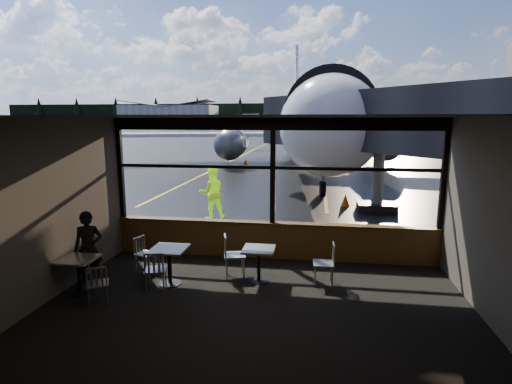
% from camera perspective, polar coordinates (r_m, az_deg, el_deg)
% --- Properties ---
extents(ground_plane, '(520.00, 520.00, 0.00)m').
position_cam_1_polar(ground_plane, '(129.65, 8.10, 8.72)').
color(ground_plane, black).
rests_on(ground_plane, ground).
extents(carpet_floor, '(8.00, 6.00, 0.01)m').
position_cam_1_polar(carpet_floor, '(7.52, -0.24, -16.95)').
color(carpet_floor, black).
rests_on(carpet_floor, ground).
extents(ceiling, '(8.00, 6.00, 0.04)m').
position_cam_1_polar(ceiling, '(6.68, -0.27, 10.71)').
color(ceiling, '#38332D').
rests_on(ceiling, ground).
extents(wall_left, '(0.04, 6.00, 3.50)m').
position_cam_1_polar(wall_left, '(8.46, -28.14, -2.54)').
color(wall_left, '#544C43').
rests_on(wall_left, ground).
extents(wall_right, '(0.04, 6.00, 3.50)m').
position_cam_1_polar(wall_right, '(7.45, 31.94, -4.51)').
color(wall_right, '#544C43').
rests_on(wall_right, ground).
extents(wall_back, '(8.00, 0.04, 3.50)m').
position_cam_1_polar(wall_back, '(4.11, -6.79, -14.27)').
color(wall_back, '#544C43').
rests_on(wall_back, ground).
extents(window_sill, '(8.00, 0.28, 0.90)m').
position_cam_1_polar(window_sill, '(10.11, 2.34, -6.96)').
color(window_sill, '#533719').
rests_on(window_sill, ground).
extents(window_header, '(8.00, 0.18, 0.30)m').
position_cam_1_polar(window_header, '(9.66, 2.47, 9.70)').
color(window_header, black).
rests_on(window_header, ground).
extents(mullion_left, '(0.12, 0.12, 2.60)m').
position_cam_1_polar(mullion_left, '(10.88, -18.77, 3.16)').
color(mullion_left, black).
rests_on(mullion_left, ground).
extents(mullion_centre, '(0.12, 0.12, 2.60)m').
position_cam_1_polar(mullion_centre, '(9.74, 2.42, 2.92)').
color(mullion_centre, black).
rests_on(mullion_centre, ground).
extents(mullion_right, '(0.12, 0.12, 2.60)m').
position_cam_1_polar(mullion_right, '(10.12, 25.28, 2.22)').
color(mullion_right, black).
rests_on(mullion_right, ground).
extents(window_transom, '(8.00, 0.10, 0.08)m').
position_cam_1_polar(window_transom, '(9.72, 2.42, 3.50)').
color(window_transom, black).
rests_on(window_transom, ground).
extents(airliner, '(35.49, 41.26, 11.74)m').
position_cam_1_polar(airliner, '(31.17, 7.13, 14.71)').
color(airliner, white).
rests_on(airliner, ground_plane).
extents(jet_bridge, '(8.59, 10.50, 4.58)m').
position_cam_1_polar(jet_bridge, '(15.37, 18.21, 5.48)').
color(jet_bridge, '#2E2E31').
rests_on(jet_bridge, ground_plane).
extents(cafe_table_near, '(0.67, 0.67, 0.74)m').
position_cam_1_polar(cafe_table_near, '(8.72, 0.40, -10.37)').
color(cafe_table_near, '#9E9991').
rests_on(cafe_table_near, carpet_floor).
extents(cafe_table_mid, '(0.73, 0.73, 0.80)m').
position_cam_1_polar(cafe_table_mid, '(8.75, -12.23, -10.33)').
color(cafe_table_mid, gray).
rests_on(cafe_table_mid, carpet_floor).
extents(cafe_table_left, '(0.67, 0.67, 0.74)m').
position_cam_1_polar(cafe_table_left, '(8.89, -23.92, -10.90)').
color(cafe_table_left, '#A49E96').
rests_on(cafe_table_left, carpet_floor).
extents(chair_near_e, '(0.51, 0.51, 0.91)m').
position_cam_1_polar(chair_near_e, '(8.64, 9.63, -10.12)').
color(chair_near_e, '#B0AB9F').
rests_on(chair_near_e, carpet_floor).
extents(chair_near_w, '(0.64, 0.64, 0.96)m').
position_cam_1_polar(chair_near_w, '(8.96, -3.06, -9.08)').
color(chair_near_w, '#BBB5A9').
rests_on(chair_near_w, carpet_floor).
extents(chair_mid_s, '(0.58, 0.58, 0.87)m').
position_cam_1_polar(chair_mid_s, '(8.50, -14.14, -10.79)').
color(chair_mid_s, beige).
rests_on(chair_mid_s, carpet_floor).
extents(chair_mid_w, '(0.56, 0.56, 0.80)m').
position_cam_1_polar(chair_mid_w, '(9.62, -15.53, -8.56)').
color(chair_mid_w, beige).
rests_on(chair_mid_w, carpet_floor).
extents(chair_left_s, '(0.60, 0.60, 0.82)m').
position_cam_1_polar(chair_left_s, '(8.24, -21.68, -12.15)').
color(chair_left_s, '#A9A498').
rests_on(chair_left_s, carpet_floor).
extents(passenger, '(0.67, 0.54, 1.58)m').
position_cam_1_polar(passenger, '(9.15, -22.81, -7.44)').
color(passenger, black).
rests_on(passenger, carpet_floor).
extents(ground_crew, '(1.11, 1.01, 1.84)m').
position_cam_1_polar(ground_crew, '(14.04, -6.33, -0.13)').
color(ground_crew, '#BFF219').
rests_on(ground_crew, ground_plane).
extents(cone_nose, '(0.36, 0.36, 0.49)m').
position_cam_1_polar(cone_nose, '(16.45, 12.64, -1.15)').
color(cone_nose, orange).
rests_on(cone_nose, ground_plane).
extents(cone_wing, '(0.37, 0.37, 0.51)m').
position_cam_1_polar(cone_wing, '(30.38, -1.47, 4.30)').
color(cone_wing, '#FF4808').
rests_on(cone_wing, ground_plane).
extents(hangar_left, '(45.00, 18.00, 11.00)m').
position_cam_1_polar(hangar_left, '(202.47, -12.30, 10.70)').
color(hangar_left, silver).
rests_on(hangar_left, ground_plane).
extents(hangar_mid, '(38.00, 15.00, 10.00)m').
position_cam_1_polar(hangar_mid, '(194.61, 8.30, 10.70)').
color(hangar_mid, silver).
rests_on(hangar_mid, ground_plane).
extents(hangar_right, '(50.00, 20.00, 12.00)m').
position_cam_1_polar(hangar_right, '(196.67, 26.34, 10.04)').
color(hangar_right, silver).
rests_on(hangar_right, ground_plane).
extents(fuel_tank_a, '(8.00, 8.00, 6.00)m').
position_cam_1_polar(fuel_tank_a, '(194.10, -0.75, 10.22)').
color(fuel_tank_a, silver).
rests_on(fuel_tank_a, ground_plane).
extents(fuel_tank_b, '(8.00, 8.00, 6.00)m').
position_cam_1_polar(fuel_tank_b, '(192.75, 2.23, 10.21)').
color(fuel_tank_b, silver).
rests_on(fuel_tank_b, ground_plane).
extents(fuel_tank_c, '(8.00, 8.00, 6.00)m').
position_cam_1_polar(fuel_tank_c, '(191.92, 5.24, 10.18)').
color(fuel_tank_c, silver).
rests_on(fuel_tank_c, ground_plane).
extents(treeline, '(360.00, 3.00, 12.00)m').
position_cam_1_polar(treeline, '(219.62, 8.34, 10.91)').
color(treeline, black).
rests_on(treeline, ground_plane).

